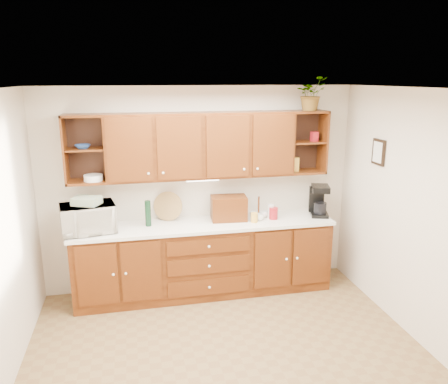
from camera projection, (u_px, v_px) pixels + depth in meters
name	position (u px, v px, depth m)	size (l,w,h in m)	color
floor	(230.00, 359.00, 4.30)	(4.00, 4.00, 0.00)	brown
ceiling	(231.00, 89.00, 3.64)	(4.00, 4.00, 0.00)	white
back_wall	(200.00, 189.00, 5.63)	(4.00, 4.00, 0.00)	beige
right_wall	(424.00, 221.00, 4.38)	(3.50, 3.50, 0.00)	beige
base_cabinets	(205.00, 259.00, 5.56)	(3.20, 0.60, 0.90)	#361506
countertop	(204.00, 225.00, 5.43)	(3.24, 0.64, 0.04)	white
upper_cabinets	(202.00, 145.00, 5.32)	(3.20, 0.33, 0.80)	#361506
undercabinet_light	(203.00, 180.00, 5.38)	(0.40, 0.05, 0.03)	white
framed_picture	(379.00, 152.00, 5.08)	(0.03, 0.24, 0.30)	black
wicker_basket	(93.00, 227.00, 5.08)	(0.26, 0.26, 0.14)	olive
microwave	(88.00, 218.00, 5.07)	(0.60, 0.41, 0.33)	silver
towel_stack	(87.00, 201.00, 5.02)	(0.30, 0.22, 0.09)	#CBBB5F
wine_bottle	(148.00, 213.00, 5.28)	(0.07, 0.07, 0.32)	black
woven_tray	(168.00, 219.00, 5.54)	(0.37, 0.37, 0.02)	olive
bread_box	(229.00, 208.00, 5.51)	(0.44, 0.28, 0.31)	#361506
mug_tree	(258.00, 215.00, 5.59)	(0.27, 0.27, 0.29)	#361506
canister_red	(273.00, 213.00, 5.56)	(0.11, 0.11, 0.15)	maroon
canister_white	(271.00, 211.00, 5.61)	(0.08, 0.08, 0.17)	white
canister_yellow	(254.00, 218.00, 5.44)	(0.08, 0.08, 0.12)	gold
coffee_maker	(319.00, 201.00, 5.69)	(0.29, 0.33, 0.40)	black
bowl_stack	(83.00, 147.00, 5.02)	(0.18, 0.18, 0.04)	navy
plate_stack	(93.00, 178.00, 5.11)	(0.22, 0.22, 0.07)	white
pantry_box_yellow	(295.00, 164.00, 5.63)	(0.10, 0.08, 0.18)	gold
pantry_box_red	(314.00, 137.00, 5.57)	(0.08, 0.07, 0.12)	maroon
potted_plant	(311.00, 94.00, 5.39)	(0.38, 0.33, 0.42)	#999999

